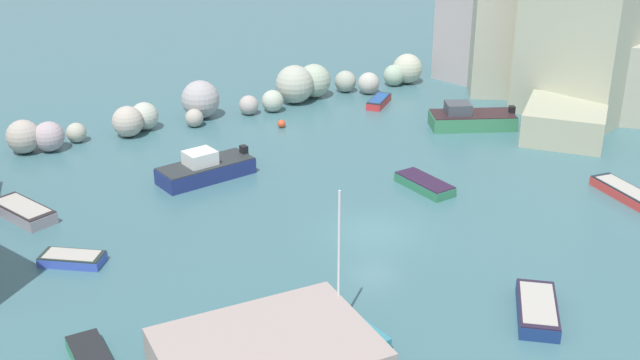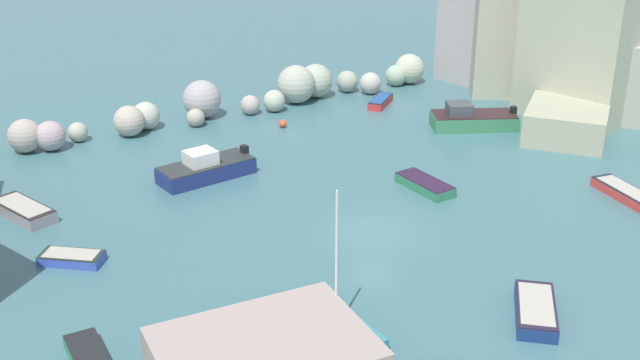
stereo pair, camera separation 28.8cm
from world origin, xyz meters
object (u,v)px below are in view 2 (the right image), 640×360
at_px(stone_dock, 264,359).
at_px(moored_boat_4, 536,310).
at_px(moored_boat_8, 206,168).
at_px(moored_boat_0, 336,323).
at_px(moored_boat_9, 380,101).
at_px(moored_boat_1, 23,210).
at_px(channel_buoy, 283,124).
at_px(moored_boat_7, 425,184).
at_px(moored_boat_2, 472,119).
at_px(moored_boat_6, 72,258).
at_px(moored_boat_5, 89,357).
at_px(moored_boat_3, 627,193).

height_order(stone_dock, moored_boat_4, stone_dock).
relative_size(moored_boat_4, moored_boat_8, 0.68).
xyz_separation_m(moored_boat_0, moored_boat_9, (18.65, 22.43, -0.03)).
relative_size(moored_boat_1, moored_boat_9, 1.39).
height_order(channel_buoy, moored_boat_0, moored_boat_0).
xyz_separation_m(moored_boat_4, moored_boat_8, (-5.23, 20.37, 0.28)).
distance_m(moored_boat_1, moored_boat_7, 21.37).
height_order(stone_dock, moored_boat_9, stone_dock).
distance_m(moored_boat_7, moored_boat_9, 15.18).
bearing_deg(moored_boat_2, moored_boat_9, -43.76).
bearing_deg(moored_boat_6, moored_boat_2, 49.11).
distance_m(stone_dock, moored_boat_5, 6.69).
bearing_deg(moored_boat_1, moored_boat_2, -111.43).
relative_size(stone_dock, moored_boat_9, 2.46).
height_order(moored_boat_4, moored_boat_5, moored_boat_4).
relative_size(moored_boat_7, moored_boat_8, 0.65).
height_order(channel_buoy, moored_boat_7, moored_boat_7).
relative_size(moored_boat_3, moored_boat_9, 1.48).
distance_m(moored_boat_1, moored_boat_6, 6.23).
bearing_deg(channel_buoy, stone_dock, -121.21).
bearing_deg(moored_boat_6, moored_boat_8, 72.25).
bearing_deg(moored_boat_5, moored_boat_7, -70.66).
relative_size(moored_boat_1, moored_boat_4, 1.11).
bearing_deg(stone_dock, moored_boat_6, 105.60).
relative_size(moored_boat_5, moored_boat_6, 1.03).
bearing_deg(moored_boat_4, moored_boat_5, -68.79).
bearing_deg(moored_boat_8, moored_boat_4, 99.68).
height_order(moored_boat_1, moored_boat_2, moored_boat_2).
distance_m(moored_boat_0, moored_boat_8, 16.95).
distance_m(moored_boat_0, moored_boat_9, 29.17).
bearing_deg(moored_boat_8, moored_boat_0, 77.96).
height_order(moored_boat_0, moored_boat_1, moored_boat_0).
relative_size(moored_boat_2, moored_boat_3, 1.32).
xyz_separation_m(stone_dock, moored_boat_4, (11.24, -2.38, -0.46)).
relative_size(moored_boat_8, moored_boat_9, 1.84).
height_order(moored_boat_0, moored_boat_9, moored_boat_0).
distance_m(moored_boat_4, moored_boat_5, 17.64).
bearing_deg(moored_boat_1, moored_boat_4, -161.02).
distance_m(moored_boat_4, moored_boat_7, 13.20).
xyz_separation_m(moored_boat_8, moored_boat_9, (16.49, 5.62, -0.31)).
bearing_deg(moored_boat_2, moored_boat_1, 24.76).
relative_size(moored_boat_4, moored_boat_9, 1.25).
relative_size(channel_buoy, moored_boat_3, 0.12).
height_order(moored_boat_0, moored_boat_4, moored_boat_0).
bearing_deg(moored_boat_0, moored_boat_6, -149.08).
distance_m(channel_buoy, moored_boat_0, 24.28).
height_order(moored_boat_0, moored_boat_8, moored_boat_0).
height_order(moored_boat_5, moored_boat_9, moored_boat_9).
relative_size(moored_boat_3, moored_boat_6, 1.51).
height_order(moored_boat_5, moored_boat_8, moored_boat_8).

